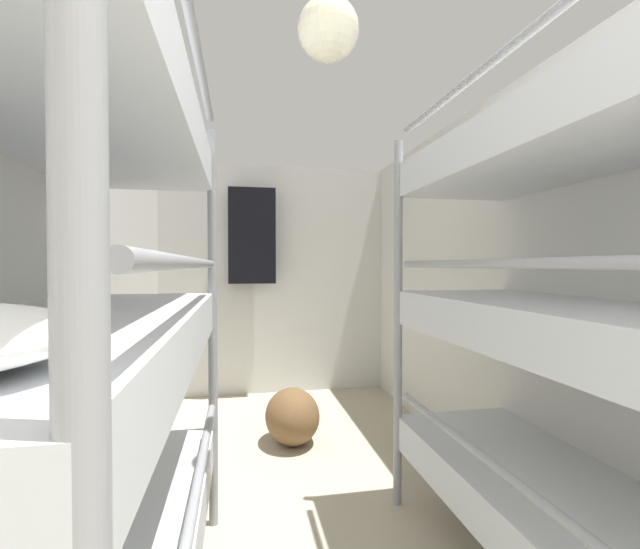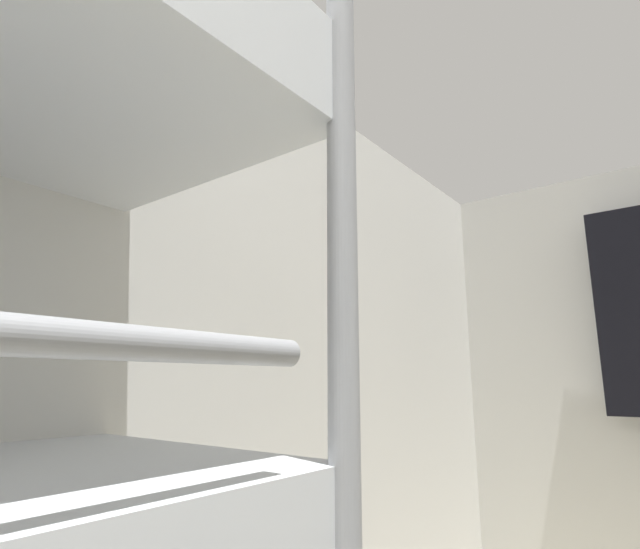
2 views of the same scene
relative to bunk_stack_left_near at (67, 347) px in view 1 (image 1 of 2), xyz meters
name	(u,v)px [view 1 (image 1 of 2)]	position (x,y,z in m)	size (l,w,h in m)	color
wall_left	(54,298)	(-0.35, 0.82, 0.07)	(0.06, 4.54, 2.24)	silver
wall_right	(523,292)	(1.90, 0.82, 0.07)	(0.06, 4.54, 2.24)	silver
wall_back	(274,279)	(0.78, 3.06, 0.07)	(2.31, 0.06, 2.24)	silver
bunk_stack_left_near	(67,347)	(0.00, 0.00, 0.00)	(0.65, 1.79, 1.94)	gray
bunk_stack_right_near	(593,330)	(1.55, 0.00, 0.00)	(0.65, 1.79, 1.94)	gray
duffel_bag	(292,416)	(0.80, 1.80, -0.86)	(0.38, 0.48, 0.38)	brown
hanging_coat	(252,236)	(0.55, 2.91, 0.49)	(0.44, 0.12, 0.90)	black
ceiling_light	(328,30)	(0.78, 0.46, 1.13)	(0.24, 0.24, 0.24)	#F4EFCC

